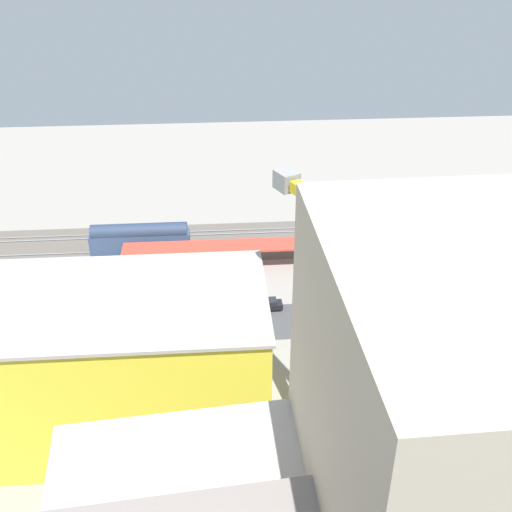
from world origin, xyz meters
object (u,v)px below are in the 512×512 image
at_px(parked_car_4, 123,311).
at_px(traffic_light, 179,284).
at_px(parked_car_1, 269,305).
at_px(construction_building, 127,364).
at_px(box_truck_1, 65,334).
at_px(parked_car_0, 320,304).
at_px(street_tree_2, 146,324).
at_px(street_tree_0, 68,318).
at_px(freight_coach_far, 140,238).
at_px(locomotive, 396,219).
at_px(tower_crane, 316,305).
at_px(box_truck_0, 206,336).
at_px(parked_car_2, 219,308).
at_px(parked_car_3, 173,308).
at_px(platform_canopy_near, 268,245).

bearing_deg(parked_car_4, traffic_light, -172.93).
xyz_separation_m(parked_car_1, construction_building, (18.85, 22.31, 8.02)).
distance_m(parked_car_1, box_truck_1, 30.82).
height_order(parked_car_0, box_truck_1, box_truck_1).
relative_size(parked_car_4, street_tree_2, 0.54).
height_order(construction_building, box_truck_1, construction_building).
bearing_deg(street_tree_0, freight_coach_far, -105.27).
height_order(freight_coach_far, parked_car_1, freight_coach_far).
bearing_deg(parked_car_4, parked_car_1, 179.43).
xyz_separation_m(locomotive, tower_crane, (24.90, 51.86, 16.66)).
distance_m(box_truck_0, street_tree_2, 8.85).
relative_size(construction_building, traffic_light, 4.64).
distance_m(parked_car_2, street_tree_0, 22.74).
height_order(locomotive, street_tree_2, street_tree_2).
bearing_deg(street_tree_2, street_tree_0, -8.16).
xyz_separation_m(parked_car_3, construction_building, (3.80, 22.56, 8.08)).
xyz_separation_m(box_truck_0, box_truck_1, (20.32, -2.08, -0.00)).
bearing_deg(parked_car_0, locomotive, -126.31).
height_order(construction_building, box_truck_0, construction_building).
distance_m(freight_coach_far, street_tree_2, 28.70).
height_order(platform_canopy_near, parked_car_0, platform_canopy_near).
bearing_deg(freight_coach_far, tower_crane, 117.93).
xyz_separation_m(freight_coach_far, construction_building, (-2.66, 41.51, 5.67)).
distance_m(parked_car_2, street_tree_2, 14.19).
relative_size(parked_car_3, street_tree_2, 0.59).
xyz_separation_m(platform_canopy_near, parked_car_4, (23.70, 13.68, -3.08)).
distance_m(freight_coach_far, construction_building, 41.98).
height_order(parked_car_1, tower_crane, tower_crane).
bearing_deg(box_truck_0, street_tree_0, -2.22).
relative_size(parked_car_0, parked_car_2, 0.93).
bearing_deg(freight_coach_far, locomotive, -172.06).
distance_m(locomotive, street_tree_0, 65.54).
relative_size(freight_coach_far, parked_car_3, 3.70).
height_order(platform_canopy_near, parked_car_2, platform_canopy_near).
height_order(parked_car_2, parked_car_4, parked_car_2).
relative_size(construction_building, box_truck_1, 3.53).
relative_size(platform_canopy_near, street_tree_2, 6.18).
distance_m(parked_car_3, street_tree_2, 10.79).
bearing_deg(construction_building, parked_car_3, -99.50).
height_order(parked_car_0, parked_car_1, parked_car_1).
bearing_deg(parked_car_0, parked_car_3, -1.22).
bearing_deg(parked_car_2, freight_coach_far, -54.91).
distance_m(construction_building, street_tree_2, 13.66).
bearing_deg(parked_car_2, parked_car_4, -1.85).
xyz_separation_m(construction_building, box_truck_1, (11.30, -15.97, -7.19)).
bearing_deg(street_tree_0, locomotive, -149.03).
bearing_deg(traffic_light, parked_car_2, 165.29).
relative_size(parked_car_0, construction_building, 0.14).
xyz_separation_m(freight_coach_far, parked_car_4, (1.14, 18.97, -2.44)).
xyz_separation_m(platform_canopy_near, construction_building, (19.90, 36.21, 5.03)).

